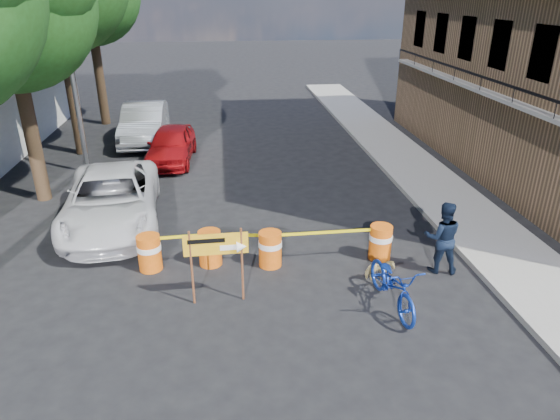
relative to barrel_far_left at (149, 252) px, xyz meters
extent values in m
plane|color=black|center=(2.81, -2.05, -0.47)|extent=(120.00, 120.00, 0.00)
cube|color=gray|center=(9.01, 3.95, -0.40)|extent=(2.40, 40.00, 0.15)
cylinder|color=#332316|center=(-3.99, 4.95, 1.91)|extent=(0.44, 0.44, 4.76)
sphere|color=#1F4C15|center=(-3.99, 4.95, 5.48)|extent=(5.00, 5.00, 5.00)
cylinder|color=#332316|center=(-3.99, 9.95, 2.19)|extent=(0.44, 0.44, 5.32)
sphere|color=#1F4C15|center=(-4.80, 10.63, 5.42)|extent=(3.78, 3.78, 3.78)
cylinder|color=#332316|center=(-3.99, 14.95, 1.99)|extent=(0.44, 0.44, 4.93)
sphere|color=#1F4C15|center=(-4.71, 15.55, 4.98)|extent=(3.36, 3.36, 3.36)
cylinder|color=gray|center=(-3.19, 7.45, 3.53)|extent=(0.16, 0.16, 8.00)
cylinder|color=#D85B0C|center=(0.00, 0.00, -0.02)|extent=(0.56, 0.56, 0.90)
cylinder|color=white|center=(0.00, 0.00, 0.13)|extent=(0.58, 0.58, 0.14)
cylinder|color=#D85B0C|center=(1.45, 0.07, -0.02)|extent=(0.56, 0.56, 0.90)
cylinder|color=white|center=(1.45, 0.07, 0.13)|extent=(0.58, 0.58, 0.14)
cylinder|color=#D85B0C|center=(2.92, -0.15, -0.02)|extent=(0.56, 0.56, 0.90)
cylinder|color=white|center=(2.92, -0.15, 0.13)|extent=(0.58, 0.58, 0.14)
cylinder|color=#D85B0C|center=(5.71, -0.12, -0.02)|extent=(0.56, 0.56, 0.90)
cylinder|color=white|center=(5.71, -0.12, 0.13)|extent=(0.58, 0.58, 0.14)
cylinder|color=#592D19|center=(1.11, -1.59, 0.40)|extent=(0.05, 0.05, 1.75)
cylinder|color=#592D19|center=(2.18, -1.56, 0.40)|extent=(0.05, 0.05, 1.75)
cube|color=orange|center=(1.65, -1.58, 0.94)|extent=(1.36, 0.07, 0.49)
cube|color=white|center=(1.92, -1.59, 0.85)|extent=(0.39, 0.02, 0.12)
cone|color=white|center=(2.18, -1.58, 0.85)|extent=(0.22, 0.26, 0.25)
cube|color=black|center=(1.45, -1.60, 1.03)|extent=(0.78, 0.03, 0.10)
imported|color=black|center=(6.96, -0.87, 0.43)|extent=(1.01, 0.86, 1.80)
imported|color=#1537AC|center=(5.34, -2.21, 0.60)|extent=(0.87, 1.21, 2.15)
imported|color=tan|center=(5.39, -1.16, -0.20)|extent=(0.65, 0.31, 0.54)
imported|color=silver|center=(-1.36, 2.76, 0.30)|extent=(3.07, 5.76, 1.54)
imported|color=maroon|center=(-0.14, 8.40, 0.23)|extent=(1.92, 4.20, 1.40)
imported|color=silver|center=(-1.55, 11.47, 0.36)|extent=(1.84, 5.07, 1.66)
camera|label=1|loc=(1.91, -10.88, 5.82)|focal=32.00mm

